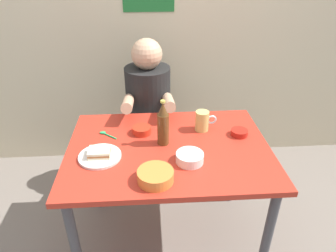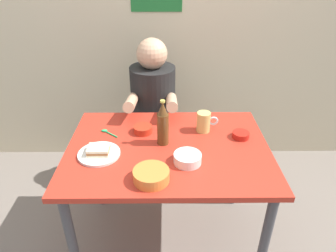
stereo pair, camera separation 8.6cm
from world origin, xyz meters
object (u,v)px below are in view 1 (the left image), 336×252
Objects in this scene: plate_orange at (100,156)px; soup_bowl_orange at (155,175)px; stool at (150,143)px; person_seated at (148,96)px; dining_table at (169,160)px; sandwich at (99,152)px; beer_bottle at (163,125)px; beer_mug at (202,121)px.

soup_bowl_orange is (0.28, -0.20, 0.02)m from plate_orange.
stool is 1.00m from soup_bowl_orange.
stool is at bearing 90.00° from person_seated.
person_seated is (-0.10, 0.62, 0.12)m from dining_table.
stool is (-0.10, 0.63, -0.30)m from dining_table.
sandwich reaches higher than dining_table.
soup_bowl_orange is (0.02, -0.91, 0.42)m from stool.
dining_table is at bearing 12.04° from plate_orange.
person_seated is 2.75× the size of beer_bottle.
person_seated reaches higher than beer_bottle.
sandwich is at bearing -161.54° from beer_bottle.
beer_bottle is (0.33, 0.11, 0.11)m from plate_orange.
person_seated is at bearing 124.69° from beer_mug.
stool is at bearing 69.99° from plate_orange.
dining_table is 4.20× the size of beer_bottle.
dining_table is 0.31m from beer_mug.
beer_bottle reaches higher than sandwich.
dining_table is at bearing -80.65° from stool.
plate_orange is (-0.26, -0.71, 0.40)m from stool.
sandwich is at bearing -157.08° from beer_mug.
stool is 2.65× the size of soup_bowl_orange.
beer_bottle is at bearing -82.59° from person_seated.
dining_table is 0.32m from soup_bowl_orange.
dining_table reaches higher than stool.
stool is at bearing 91.48° from soup_bowl_orange.
stool is 2.05× the size of plate_orange.
stool is at bearing 124.04° from beer_mug.
soup_bowl_orange is at bearing -88.52° from stool.
sandwich is 0.65× the size of soup_bowl_orange.
person_seated is at bearing -90.00° from stool.
stool is 0.86m from sandwich.
person_seated is at bearing 91.50° from soup_bowl_orange.
beer_mug is 0.28m from beer_bottle.
dining_table is 2.44× the size of stool.
person_seated is (0.00, -0.01, 0.42)m from stool.
beer_mug is (0.31, -0.47, 0.45)m from stool.
beer_bottle is (0.08, -0.60, 0.51)m from stool.
beer_mug is (0.21, 0.16, 0.15)m from dining_table.
beer_bottle is at bearing 128.99° from dining_table.
plate_orange is at bearing -161.54° from beer_bottle.
dining_table is 6.47× the size of soup_bowl_orange.
plate_orange reaches higher than stool.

